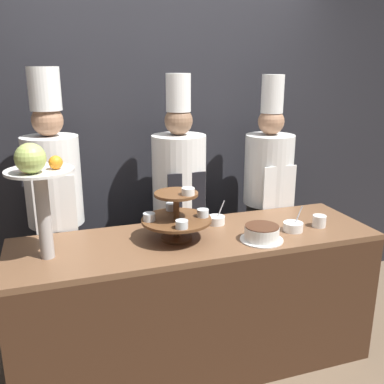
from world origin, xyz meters
The scene contains 11 objects.
wall_back centered at (0.00, 1.20, 1.40)m, with size 10.00×0.06×2.80m.
buffet_counter centered at (0.00, 0.33, 0.44)m, with size 2.19×0.65×0.88m.
tiered_stand centered at (-0.13, 0.32, 1.03)m, with size 0.41×0.41×0.33m.
fruit_pedestal centered at (-0.86, 0.27, 1.32)m, with size 0.34×0.34×0.63m.
cake_round centered at (0.34, 0.15, 0.93)m, with size 0.25×0.25×0.09m.
cup_white centered at (0.79, 0.24, 0.92)m, with size 0.08×0.08×0.07m.
serving_bowl_near centered at (0.59, 0.23, 0.91)m, with size 0.12×0.12×0.16m.
serving_bowl_far centered at (0.19, 0.49, 0.91)m, with size 0.11×0.11×0.15m.
chef_left centered at (-0.79, 0.84, 1.03)m, with size 0.35×0.35×1.86m.
chef_center_left centered at (0.04, 0.84, 0.98)m, with size 0.37×0.37×1.82m.
chef_center_right centered at (0.74, 0.84, 0.97)m, with size 0.36×0.36×1.81m.
Camera 1 is at (-0.78, -1.93, 1.86)m, focal length 40.00 mm.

